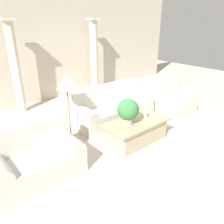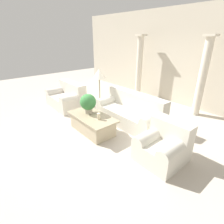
% 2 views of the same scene
% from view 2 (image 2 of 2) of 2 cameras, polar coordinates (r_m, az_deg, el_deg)
% --- Properties ---
extents(ground_plane, '(16.00, 16.00, 0.00)m').
position_cam_2_polar(ground_plane, '(4.87, -2.13, -4.75)').
color(ground_plane, '#BCB2A3').
extents(wall_back, '(10.00, 0.06, 3.20)m').
position_cam_2_polar(wall_back, '(6.75, 20.24, 16.28)').
color(wall_back, beige).
rests_on(wall_back, ground_plane).
extents(sofa_long, '(2.00, 0.87, 0.84)m').
position_cam_2_polar(sofa_long, '(4.97, 6.01, 0.07)').
color(sofa_long, beige).
rests_on(sofa_long, ground_plane).
extents(loveseat, '(1.38, 0.87, 0.84)m').
position_cam_2_polar(loveseat, '(6.29, -14.42, 4.64)').
color(loveseat, beige).
rests_on(loveseat, ground_plane).
extents(coffee_table, '(1.36, 0.69, 0.44)m').
position_cam_2_polar(coffee_table, '(4.57, -6.44, -3.72)').
color(coffee_table, tan).
rests_on(coffee_table, ground_plane).
extents(potted_plant, '(0.42, 0.42, 0.51)m').
position_cam_2_polar(potted_plant, '(4.54, -7.82, 3.07)').
color(potted_plant, '#B2A893').
rests_on(potted_plant, coffee_table).
extents(pillar_candle, '(0.08, 0.08, 0.16)m').
position_cam_2_polar(pillar_candle, '(4.24, -4.39, -1.40)').
color(pillar_candle, beige).
rests_on(pillar_candle, coffee_table).
extents(floor_lamp, '(0.40, 0.40, 1.38)m').
position_cam_2_polar(floor_lamp, '(5.52, -4.20, 11.83)').
color(floor_lamp, gray).
rests_on(floor_lamp, ground_plane).
extents(column_left, '(0.32, 0.32, 2.36)m').
position_cam_2_polar(column_left, '(7.14, 8.88, 14.54)').
color(column_left, beige).
rests_on(column_left, ground_plane).
extents(column_right, '(0.32, 0.32, 2.36)m').
position_cam_2_polar(column_right, '(5.86, 27.44, 10.19)').
color(column_right, beige).
rests_on(column_right, ground_plane).
extents(armchair, '(0.84, 0.87, 0.81)m').
position_cam_2_polar(armchair, '(3.66, 16.47, -10.29)').
color(armchair, beige).
rests_on(armchair, ground_plane).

